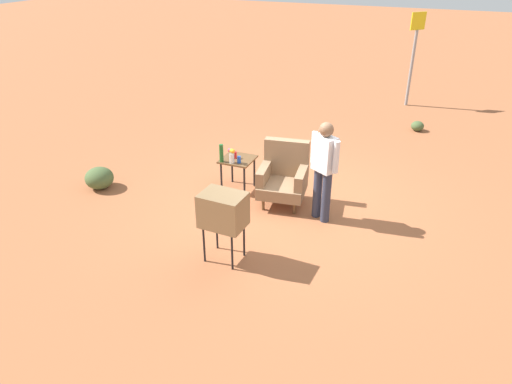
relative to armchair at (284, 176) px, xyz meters
The scene contains 12 objects.
ground_plane 0.53m from the armchair, 16.87° to the right, with size 60.00×60.00×0.00m, color #A05B38.
armchair is the anchor object (origin of this frame).
side_table 0.93m from the armchair, behind, with size 0.56×0.56×0.60m.
tv_on_stand 1.93m from the armchair, 95.83° to the right, with size 0.62×0.47×1.03m.
person_standing 0.92m from the armchair, 22.02° to the right, with size 0.50×0.37×1.64m.
road_sign 6.74m from the armchair, 79.12° to the left, with size 0.33×0.33×2.44m.
soda_can_blue 0.83m from the armchair, behind, with size 0.07×0.07×0.12m, color blue.
bottle_wine_green 1.15m from the armchair, behind, with size 0.07×0.07×0.32m, color #1E5623.
soda_can_red 0.99m from the armchair, behind, with size 0.07×0.07×0.12m, color red.
flower_vase 0.97m from the armchair, behind, with size 0.14×0.10×0.27m.
shrub_mid 4.90m from the armchair, 68.83° to the left, with size 0.30×0.30×0.23m, color #475B33.
shrub_far 3.38m from the armchair, 166.24° to the right, with size 0.51×0.51×0.40m, color #475B33.
Camera 1 is at (2.18, -6.80, 3.97)m, focal length 33.31 mm.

